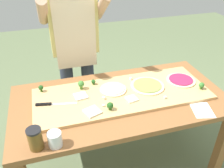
% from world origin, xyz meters
% --- Properties ---
extents(ground_plane, '(8.00, 8.00, 0.00)m').
position_xyz_m(ground_plane, '(0.00, 0.00, 0.00)').
color(ground_plane, '#60704C').
extents(prep_table, '(1.60, 0.81, 0.75)m').
position_xyz_m(prep_table, '(0.00, 0.00, 0.65)').
color(prep_table, brown).
rests_on(prep_table, ground).
extents(cutting_board, '(1.32, 0.50, 0.02)m').
position_xyz_m(cutting_board, '(0.02, 0.03, 0.76)').
color(cutting_board, tan).
rests_on(cutting_board, prep_table).
extents(chefs_knife, '(0.29, 0.08, 0.02)m').
position_xyz_m(chefs_knife, '(-0.51, 0.03, 0.77)').
color(chefs_knife, '#B7BABF').
rests_on(chefs_knife, cutting_board).
extents(pizza_whole_white_garlic, '(0.21, 0.21, 0.02)m').
position_xyz_m(pizza_whole_white_garlic, '(-0.03, 0.09, 0.78)').
color(pizza_whole_white_garlic, beige).
rests_on(pizza_whole_white_garlic, cutting_board).
extents(pizza_whole_pesto_green, '(0.27, 0.27, 0.02)m').
position_xyz_m(pizza_whole_pesto_green, '(0.24, 0.06, 0.78)').
color(pizza_whole_pesto_green, beige).
rests_on(pizza_whole_pesto_green, cutting_board).
extents(pizza_whole_beet_magenta, '(0.23, 0.23, 0.02)m').
position_xyz_m(pizza_whole_beet_magenta, '(0.54, 0.06, 0.78)').
color(pizza_whole_beet_magenta, beige).
rests_on(pizza_whole_beet_magenta, cutting_board).
extents(pizza_slice_far_left, '(0.09, 0.09, 0.01)m').
position_xyz_m(pizza_slice_far_left, '(0.06, -0.07, 0.77)').
color(pizza_slice_far_left, silver).
rests_on(pizza_slice_far_left, cutting_board).
extents(pizza_slice_far_right, '(0.13, 0.13, 0.01)m').
position_xyz_m(pizza_slice_far_right, '(-0.25, -0.13, 0.77)').
color(pizza_slice_far_right, silver).
rests_on(pizza_slice_far_right, cutting_board).
extents(pizza_slice_center, '(0.11, 0.11, 0.01)m').
position_xyz_m(pizza_slice_center, '(-0.29, 0.07, 0.77)').
color(pizza_slice_center, silver).
rests_on(pizza_slice_center, cutting_board).
extents(broccoli_floret_front_right, '(0.03, 0.03, 0.04)m').
position_xyz_m(broccoli_floret_front_right, '(-0.16, 0.21, 0.79)').
color(broccoli_floret_front_right, '#2C5915').
rests_on(broccoli_floret_front_right, cutting_board).
extents(broccoli_floret_center_right, '(0.05, 0.05, 0.07)m').
position_xyz_m(broccoli_floret_center_right, '(-0.27, 0.17, 0.81)').
color(broccoli_floret_center_right, '#487A23').
rests_on(broccoli_floret_center_right, cutting_board).
extents(broccoli_floret_back_right, '(0.05, 0.05, 0.06)m').
position_xyz_m(broccoli_floret_back_right, '(-0.12, -0.14, 0.80)').
color(broccoli_floret_back_right, '#2C5915').
rests_on(broccoli_floret_back_right, cutting_board).
extents(broccoli_floret_front_mid, '(0.04, 0.04, 0.05)m').
position_xyz_m(broccoli_floret_front_mid, '(-0.56, 0.22, 0.80)').
color(broccoli_floret_front_mid, '#2C5915').
rests_on(broccoli_floret_front_mid, cutting_board).
extents(broccoli_floret_back_mid, '(0.04, 0.04, 0.06)m').
position_xyz_m(broccoli_floret_back_mid, '(0.62, -0.09, 0.80)').
color(broccoli_floret_back_mid, '#3F7220').
rests_on(broccoli_floret_back_mid, cutting_board).
extents(cheese_crumble_a, '(0.02, 0.02, 0.02)m').
position_xyz_m(cheese_crumble_a, '(0.30, -0.13, 0.78)').
color(cheese_crumble_a, silver).
rests_on(cheese_crumble_a, cutting_board).
extents(cheese_crumble_b, '(0.03, 0.03, 0.02)m').
position_xyz_m(cheese_crumble_b, '(-0.13, -0.01, 0.78)').
color(cheese_crumble_b, silver).
rests_on(cheese_crumble_b, cutting_board).
extents(cheese_crumble_c, '(0.02, 0.02, 0.01)m').
position_xyz_m(cheese_crumble_c, '(-0.16, -0.10, 0.78)').
color(cheese_crumble_c, white).
rests_on(cheese_crumble_c, cutting_board).
extents(cheese_crumble_d, '(0.03, 0.03, 0.02)m').
position_xyz_m(cheese_crumble_d, '(0.15, 0.19, 0.78)').
color(cheese_crumble_d, white).
rests_on(cheese_crumble_d, cutting_board).
extents(flour_cup, '(0.08, 0.08, 0.09)m').
position_xyz_m(flour_cup, '(-0.51, -0.34, 0.79)').
color(flour_cup, white).
rests_on(flour_cup, prep_table).
extents(sauce_jar, '(0.08, 0.08, 0.14)m').
position_xyz_m(sauce_jar, '(-0.62, -0.33, 0.81)').
color(sauce_jar, brown).
rests_on(sauce_jar, prep_table).
extents(recipe_note, '(0.17, 0.20, 0.00)m').
position_xyz_m(recipe_note, '(0.50, -0.30, 0.75)').
color(recipe_note, white).
rests_on(recipe_note, prep_table).
extents(cook_center, '(0.54, 0.39, 1.67)m').
position_xyz_m(cook_center, '(-0.23, 0.60, 1.00)').
color(cook_center, '#333847').
rests_on(cook_center, ground).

